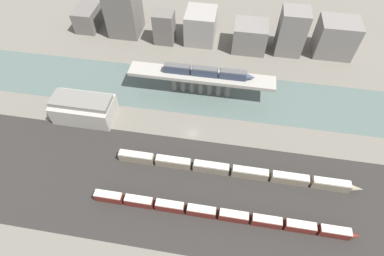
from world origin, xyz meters
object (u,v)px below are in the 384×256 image
object	(u,v)px
warehouse_building	(84,108)
train_on_bridge	(208,72)
train_yard_mid	(234,171)
train_yard_near	(221,214)

from	to	relation	value
warehouse_building	train_on_bridge	bearing A→B (deg)	24.37
train_on_bridge	train_yard_mid	xyz separation A→B (m)	(14.50, -38.12, -9.83)
warehouse_building	train_yard_near	bearing A→B (deg)	-30.04
train_yard_near	warehouse_building	xyz separation A→B (m)	(-57.78, 33.41, 2.86)
train_on_bridge	train_yard_near	distance (m)	56.46
train_yard_near	train_yard_mid	xyz separation A→B (m)	(3.03, 16.27, 0.07)
train_on_bridge	train_yard_near	world-z (taller)	train_on_bridge
train_on_bridge	warehouse_building	bearing A→B (deg)	-155.63
train_on_bridge	train_yard_near	size ratio (longest dim) A/B	0.44
train_yard_near	train_on_bridge	bearing A→B (deg)	101.90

